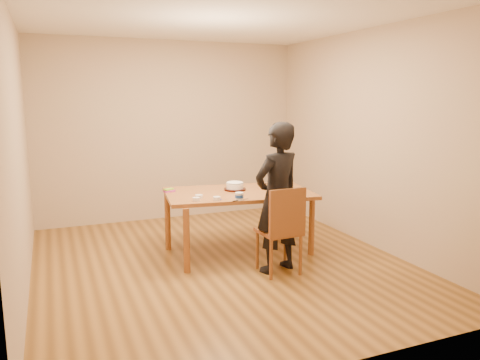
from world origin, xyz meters
name	(u,v)px	position (x,y,z in m)	size (l,w,h in m)	color
room_shell	(210,142)	(0.00, 0.34, 1.35)	(4.00, 4.50, 2.70)	brown
dining_table	(238,193)	(0.33, 0.29, 0.73)	(1.71, 1.01, 0.04)	brown
dining_chair	(279,232)	(0.48, -0.48, 0.45)	(0.40, 0.40, 0.04)	brown
cake_plate	(235,189)	(0.33, 0.39, 0.76)	(0.26, 0.26, 0.02)	#AF100B
cake	(235,186)	(0.33, 0.39, 0.80)	(0.21, 0.21, 0.07)	white
frosting_dome	(235,182)	(0.33, 0.39, 0.85)	(0.20, 0.20, 0.03)	white
frosting_tub	(239,196)	(0.17, -0.14, 0.79)	(0.09, 0.09, 0.08)	white
frosting_lid	(217,199)	(-0.05, -0.04, 0.76)	(0.09, 0.09, 0.01)	#1E179B
frosting_dollop	(217,198)	(-0.05, -0.04, 0.77)	(0.04, 0.04, 0.02)	white
ramekin_green	(217,198)	(-0.06, -0.05, 0.77)	(0.08, 0.08, 0.04)	white
ramekin_yellow	(199,197)	(-0.22, 0.11, 0.77)	(0.08, 0.08, 0.04)	white
ramekin_multi	(196,199)	(-0.28, 0.00, 0.77)	(0.08, 0.08, 0.04)	white
candy_box_pink	(169,191)	(-0.43, 0.59, 0.76)	(0.13, 0.07, 0.02)	#D9337A
candy_box_green	(169,189)	(-0.44, 0.60, 0.78)	(0.12, 0.06, 0.02)	green
spatula	(238,200)	(0.15, -0.16, 0.76)	(0.15, 0.01, 0.01)	black
person	(277,198)	(0.48, -0.44, 0.81)	(0.59, 0.39, 1.61)	black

